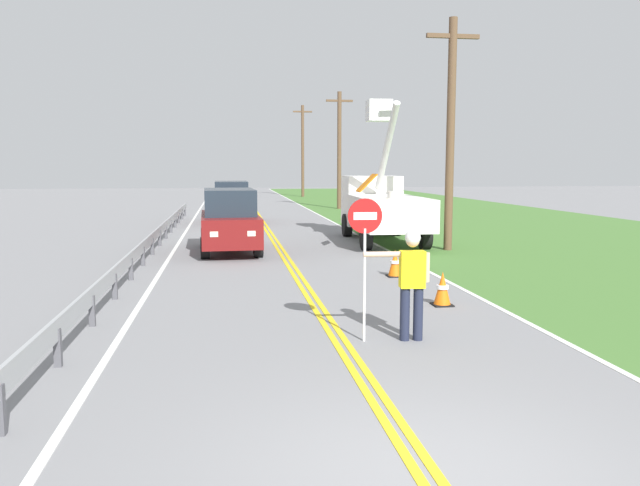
{
  "coord_description": "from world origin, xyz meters",
  "views": [
    {
      "loc": [
        -1.78,
        -5.15,
        2.83
      ],
      "look_at": [
        0.18,
        7.91,
        1.2
      ],
      "focal_mm": 34.73,
      "sensor_mm": 36.0,
      "label": 1
    }
  ],
  "objects_px": {
    "flagger_worker": "(411,277)",
    "oncoming_suv_second": "(231,202)",
    "utility_bucket_truck": "(381,204)",
    "oncoming_suv_nearest": "(230,220)",
    "traffic_cone_mid": "(395,264)",
    "stop_sign_paddle": "(365,237)",
    "utility_pole_far": "(303,149)",
    "utility_pole_near": "(451,131)",
    "utility_pole_mid": "(339,148)",
    "traffic_cone_lead": "(442,289)"
  },
  "relations": [
    {
      "from": "oncoming_suv_nearest",
      "to": "utility_pole_mid",
      "type": "height_order",
      "value": "utility_pole_mid"
    },
    {
      "from": "utility_bucket_truck",
      "to": "oncoming_suv_second",
      "type": "distance_m",
      "value": 10.48
    },
    {
      "from": "flagger_worker",
      "to": "traffic_cone_mid",
      "type": "distance_m",
      "value": 5.99
    },
    {
      "from": "stop_sign_paddle",
      "to": "traffic_cone_mid",
      "type": "relative_size",
      "value": 3.33
    },
    {
      "from": "utility_pole_near",
      "to": "stop_sign_paddle",
      "type": "bearing_deg",
      "value": -116.69
    },
    {
      "from": "oncoming_suv_second",
      "to": "stop_sign_paddle",
      "type": "bearing_deg",
      "value": -84.99
    },
    {
      "from": "oncoming_suv_second",
      "to": "utility_pole_mid",
      "type": "bearing_deg",
      "value": 52.46
    },
    {
      "from": "flagger_worker",
      "to": "stop_sign_paddle",
      "type": "xyz_separation_m",
      "value": [
        -0.77,
        0.06,
        0.66
      ]
    },
    {
      "from": "stop_sign_paddle",
      "to": "utility_pole_near",
      "type": "relative_size",
      "value": 0.3
    },
    {
      "from": "utility_pole_near",
      "to": "traffic_cone_lead",
      "type": "xyz_separation_m",
      "value": [
        -3.12,
        -8.18,
        -3.69
      ]
    },
    {
      "from": "traffic_cone_lead",
      "to": "utility_pole_far",
      "type": "bearing_deg",
      "value": 86.52
    },
    {
      "from": "utility_bucket_truck",
      "to": "oncoming_suv_nearest",
      "type": "height_order",
      "value": "utility_bucket_truck"
    },
    {
      "from": "oncoming_suv_second",
      "to": "utility_pole_mid",
      "type": "xyz_separation_m",
      "value": [
        7.31,
        9.51,
        3.02
      ]
    },
    {
      "from": "traffic_cone_mid",
      "to": "utility_pole_near",
      "type": "bearing_deg",
      "value": 56.31
    },
    {
      "from": "oncoming_suv_second",
      "to": "utility_pole_near",
      "type": "xyz_separation_m",
      "value": [
        7.23,
        -11.72,
        2.97
      ]
    },
    {
      "from": "flagger_worker",
      "to": "stop_sign_paddle",
      "type": "bearing_deg",
      "value": 175.47
    },
    {
      "from": "oncoming_suv_second",
      "to": "traffic_cone_mid",
      "type": "bearing_deg",
      "value": -76.2
    },
    {
      "from": "flagger_worker",
      "to": "traffic_cone_mid",
      "type": "height_order",
      "value": "flagger_worker"
    },
    {
      "from": "oncoming_suv_nearest",
      "to": "utility_pole_near",
      "type": "height_order",
      "value": "utility_pole_near"
    },
    {
      "from": "stop_sign_paddle",
      "to": "oncoming_suv_nearest",
      "type": "bearing_deg",
      "value": 100.69
    },
    {
      "from": "utility_pole_near",
      "to": "utility_pole_far",
      "type": "distance_m",
      "value": 38.7
    },
    {
      "from": "flagger_worker",
      "to": "oncoming_suv_second",
      "type": "height_order",
      "value": "oncoming_suv_second"
    },
    {
      "from": "utility_pole_far",
      "to": "traffic_cone_mid",
      "type": "distance_m",
      "value": 43.76
    },
    {
      "from": "utility_bucket_truck",
      "to": "utility_pole_mid",
      "type": "bearing_deg",
      "value": 84.62
    },
    {
      "from": "flagger_worker",
      "to": "oncoming_suv_nearest",
      "type": "relative_size",
      "value": 0.39
    },
    {
      "from": "utility_bucket_truck",
      "to": "utility_pole_mid",
      "type": "distance_m",
      "value": 18.65
    },
    {
      "from": "flagger_worker",
      "to": "utility_bucket_truck",
      "type": "distance_m",
      "value": 13.74
    },
    {
      "from": "oncoming_suv_nearest",
      "to": "utility_pole_near",
      "type": "xyz_separation_m",
      "value": [
        7.38,
        -0.6,
        2.97
      ]
    },
    {
      "from": "utility_pole_mid",
      "to": "utility_bucket_truck",
      "type": "bearing_deg",
      "value": -95.38
    },
    {
      "from": "flagger_worker",
      "to": "stop_sign_paddle",
      "type": "distance_m",
      "value": 1.02
    },
    {
      "from": "utility_bucket_truck",
      "to": "utility_pole_far",
      "type": "bearing_deg",
      "value": 87.79
    },
    {
      "from": "utility_bucket_truck",
      "to": "flagger_worker",
      "type": "bearing_deg",
      "value": -102.04
    },
    {
      "from": "utility_pole_far",
      "to": "traffic_cone_mid",
      "type": "relative_size",
      "value": 12.27
    },
    {
      "from": "utility_pole_near",
      "to": "traffic_cone_lead",
      "type": "distance_m",
      "value": 9.5
    },
    {
      "from": "flagger_worker",
      "to": "utility_pole_mid",
      "type": "relative_size",
      "value": 0.23
    },
    {
      "from": "oncoming_suv_nearest",
      "to": "traffic_cone_lead",
      "type": "height_order",
      "value": "oncoming_suv_nearest"
    },
    {
      "from": "utility_bucket_truck",
      "to": "utility_pole_far",
      "type": "height_order",
      "value": "utility_pole_far"
    },
    {
      "from": "utility_bucket_truck",
      "to": "utility_pole_near",
      "type": "distance_m",
      "value": 4.22
    },
    {
      "from": "flagger_worker",
      "to": "utility_pole_far",
      "type": "relative_size",
      "value": 0.21
    },
    {
      "from": "utility_bucket_truck",
      "to": "oncoming_suv_second",
      "type": "bearing_deg",
      "value": 122.2
    },
    {
      "from": "oncoming_suv_second",
      "to": "utility_pole_far",
      "type": "relative_size",
      "value": 0.54
    },
    {
      "from": "oncoming_suv_second",
      "to": "traffic_cone_lead",
      "type": "relative_size",
      "value": 6.6
    },
    {
      "from": "utility_pole_near",
      "to": "traffic_cone_lead",
      "type": "bearing_deg",
      "value": -110.86
    },
    {
      "from": "oncoming_suv_nearest",
      "to": "utility_pole_far",
      "type": "height_order",
      "value": "utility_pole_far"
    },
    {
      "from": "flagger_worker",
      "to": "traffic_cone_mid",
      "type": "bearing_deg",
      "value": 77.03
    },
    {
      "from": "utility_bucket_truck",
      "to": "oncoming_suv_nearest",
      "type": "xyz_separation_m",
      "value": [
        -5.73,
        -2.26,
        -0.35
      ]
    },
    {
      "from": "utility_bucket_truck",
      "to": "traffic_cone_mid",
      "type": "height_order",
      "value": "utility_bucket_truck"
    },
    {
      "from": "stop_sign_paddle",
      "to": "utility_pole_mid",
      "type": "xyz_separation_m",
      "value": [
        5.36,
        31.74,
        2.37
      ]
    },
    {
      "from": "utility_bucket_truck",
      "to": "utility_pole_mid",
      "type": "relative_size",
      "value": 0.88
    },
    {
      "from": "traffic_cone_lead",
      "to": "utility_pole_near",
      "type": "bearing_deg",
      "value": 69.14
    }
  ]
}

